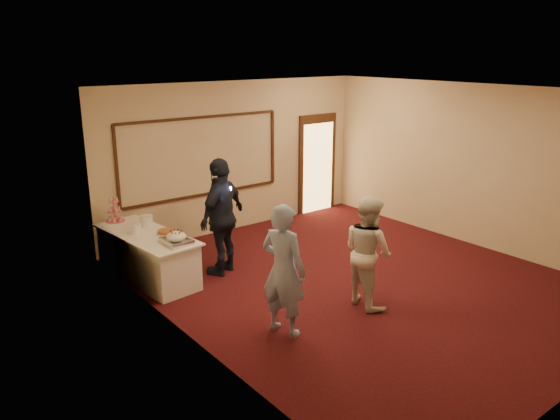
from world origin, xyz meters
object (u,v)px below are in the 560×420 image
object	(u,v)px
buffet_table	(147,256)
plate_stack_a	(136,229)
pavlova_tray	(176,238)
tart	(166,232)
cupcake_stand	(115,212)
man	(284,270)
guest	(222,217)
plate_stack_b	(147,221)
woman	(368,251)

from	to	relation	value
buffet_table	plate_stack_a	xyz separation A→B (m)	(-0.12, 0.10, 0.45)
buffet_table	pavlova_tray	size ratio (longest dim) A/B	4.10
buffet_table	pavlova_tray	xyz separation A→B (m)	(0.17, -0.71, 0.46)
plate_stack_a	tart	size ratio (longest dim) A/B	0.57
cupcake_stand	tart	distance (m)	1.20
man	guest	distance (m)	2.25
man	buffet_table	bearing A→B (deg)	-4.69
plate_stack_b	woman	bearing A→B (deg)	-58.61
buffet_table	plate_stack_b	size ratio (longest dim) A/B	10.31
pavlova_tray	plate_stack_a	bearing A→B (deg)	109.85
plate_stack_b	tart	size ratio (longest dim) A/B	0.70
plate_stack_a	woman	xyz separation A→B (m)	(2.24, -2.90, -0.03)
tart	woman	distance (m)	3.20
pavlova_tray	guest	world-z (taller)	guest
tart	man	world-z (taller)	man
pavlova_tray	tart	world-z (taller)	pavlova_tray
cupcake_stand	plate_stack_b	xyz separation A→B (m)	(0.32, -0.55, -0.08)
pavlova_tray	plate_stack_b	bearing A→B (deg)	89.35
man	pavlova_tray	bearing A→B (deg)	-4.85
cupcake_stand	tart	world-z (taller)	cupcake_stand
plate_stack_b	man	size ratio (longest dim) A/B	0.12
woman	guest	size ratio (longest dim) A/B	0.84
plate_stack_b	man	distance (m)	3.12
plate_stack_b	woman	world-z (taller)	woman
cupcake_stand	plate_stack_b	size ratio (longest dim) A/B	2.21
guest	plate_stack_b	bearing A→B (deg)	-69.82
tart	woman	size ratio (longest dim) A/B	0.18
guest	man	bearing A→B (deg)	52.57
man	tart	bearing A→B (deg)	-8.99
plate_stack_a	tart	bearing A→B (deg)	-40.27
tart	guest	distance (m)	0.93
pavlova_tray	woman	size ratio (longest dim) A/B	0.32
pavlova_tray	plate_stack_a	world-z (taller)	pavlova_tray
buffet_table	man	bearing A→B (deg)	-76.76
plate_stack_a	woman	bearing A→B (deg)	-52.37
plate_stack_a	guest	distance (m)	1.38
cupcake_stand	plate_stack_a	distance (m)	0.82
man	woman	distance (m)	1.48
pavlova_tray	plate_stack_a	distance (m)	0.86
cupcake_stand	woman	xyz separation A→B (m)	(2.25, -3.72, -0.12)
plate_stack_b	tart	world-z (taller)	plate_stack_b
cupcake_stand	woman	size ratio (longest dim) A/B	0.28
buffet_table	pavlova_tray	distance (m)	0.87
plate_stack_b	guest	size ratio (longest dim) A/B	0.11
buffet_table	woman	world-z (taller)	woman
plate_stack_b	cupcake_stand	bearing A→B (deg)	120.15
tart	guest	bearing A→B (deg)	-20.46
buffet_table	woman	bearing A→B (deg)	-52.94
buffet_table	guest	world-z (taller)	guest
plate_stack_b	buffet_table	bearing A→B (deg)	-117.12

